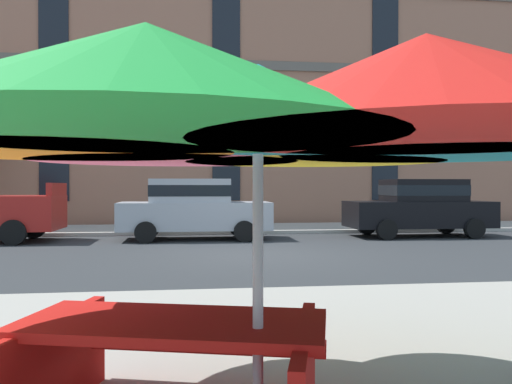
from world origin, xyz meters
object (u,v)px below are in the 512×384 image
(patio_umbrella, at_px, (258,115))
(picnic_table, at_px, (173,367))
(sedan_black, at_px, (420,206))
(sedan_silver, at_px, (193,207))

(patio_umbrella, relative_size, picnic_table, 1.90)
(picnic_table, bearing_deg, patio_umbrella, -27.81)
(sedan_black, distance_m, patio_umbrella, 14.44)
(patio_umbrella, bearing_deg, sedan_silver, 90.97)
(sedan_black, bearing_deg, sedan_silver, 180.00)
(sedan_silver, xyz_separation_m, patio_umbrella, (0.22, -12.70, 1.00))
(patio_umbrella, height_order, picnic_table, patio_umbrella)
(sedan_silver, xyz_separation_m, picnic_table, (-0.26, -12.45, -0.46))
(sedan_black, height_order, picnic_table, sedan_black)
(sedan_silver, relative_size, picnic_table, 2.05)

